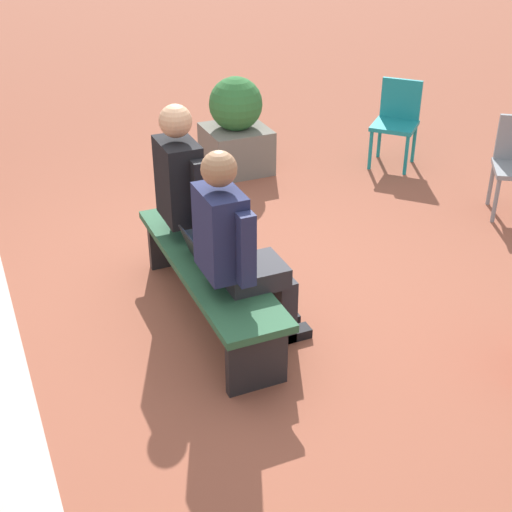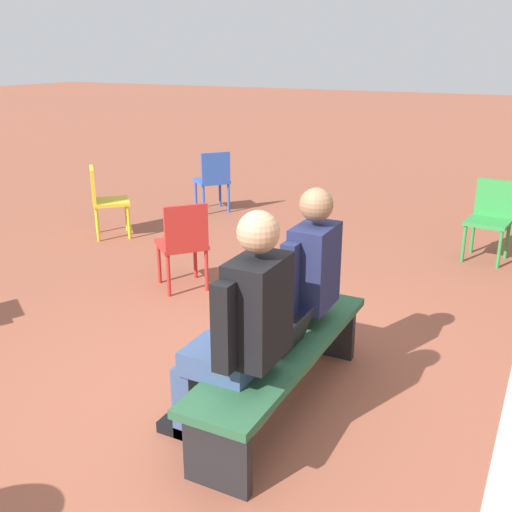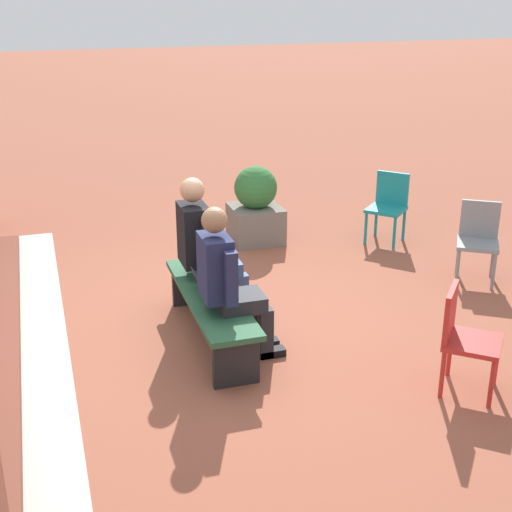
{
  "view_description": "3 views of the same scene",
  "coord_description": "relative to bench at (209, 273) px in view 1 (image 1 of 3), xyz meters",
  "views": [
    {
      "loc": [
        -4.0,
        1.44,
        2.78
      ],
      "look_at": [
        -0.7,
        0.0,
        0.74
      ],
      "focal_mm": 50.0,
      "sensor_mm": 36.0,
      "label": 1
    },
    {
      "loc": [
        2.8,
        1.44,
        2.13
      ],
      "look_at": [
        -0.43,
        -0.22,
        0.88
      ],
      "focal_mm": 42.0,
      "sensor_mm": 36.0,
      "label": 2
    },
    {
      "loc": [
        -5.69,
        1.44,
        2.99
      ],
      "look_at": [
        -0.2,
        -0.29,
        0.77
      ],
      "focal_mm": 50.0,
      "sensor_mm": 36.0,
      "label": 3
    }
  ],
  "objects": [
    {
      "name": "bench",
      "position": [
        0.0,
        0.0,
        0.0
      ],
      "size": [
        1.8,
        0.44,
        0.45
      ],
      "color": "#285638",
      "rests_on": "ground"
    },
    {
      "name": "ground_plane",
      "position": [
        0.16,
        -0.11,
        -0.35
      ],
      "size": [
        60.0,
        60.0,
        0.0
      ],
      "primitive_type": "plane",
      "color": "brown"
    },
    {
      "name": "planter",
      "position": [
        2.36,
        -1.16,
        0.08
      ],
      "size": [
        0.6,
        0.6,
        0.94
      ],
      "color": "#6B665B",
      "rests_on": "ground"
    },
    {
      "name": "person_student",
      "position": [
        -0.36,
        -0.07,
        0.36
      ],
      "size": [
        0.54,
        0.69,
        1.35
      ],
      "color": "#232328",
      "rests_on": "ground"
    },
    {
      "name": "person_adult",
      "position": [
        0.42,
        -0.07,
        0.38
      ],
      "size": [
        0.57,
        0.72,
        1.39
      ],
      "color": "#384C75",
      "rests_on": "ground"
    },
    {
      "name": "plastic_chair_by_pillar",
      "position": [
        1.89,
        -2.7,
        0.13
      ],
      "size": [
        0.59,
        0.59,
        0.84
      ],
      "color": "teal",
      "rests_on": "ground"
    },
    {
      "name": "laptop",
      "position": [
        0.01,
        0.01,
        0.15
      ],
      "size": [
        0.32,
        0.29,
        0.21
      ],
      "color": "black",
      "rests_on": "bench"
    }
  ]
}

